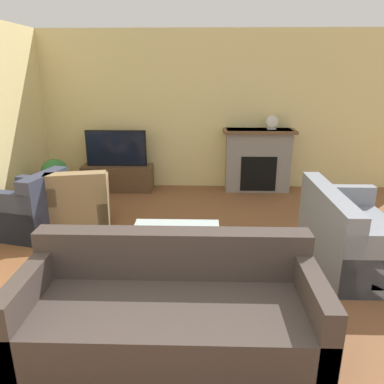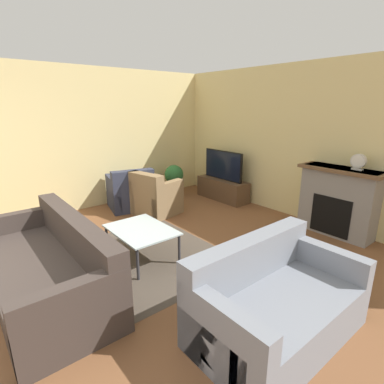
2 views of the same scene
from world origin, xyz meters
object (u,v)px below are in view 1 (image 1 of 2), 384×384
armchair_by_window (31,211)px  potted_plant (55,175)px  armchair_accent (80,206)px  couch_loveseat (353,237)px  mantel_clock (272,122)px  tv (116,148)px  coffee_table (175,235)px  couch_sectional (171,312)px

armchair_by_window → potted_plant: armchair_by_window is taller
armchair_accent → potted_plant: size_ratio=1.24×
couch_loveseat → mantel_clock: 2.80m
tv → coffee_table: bearing=-66.0°
couch_loveseat → couch_sectional: bearing=126.2°
couch_sectional → armchair_by_window: 2.85m
tv → armchair_accent: bearing=-95.2°
tv → couch_loveseat: (3.16, -2.50, -0.47)m
coffee_table → armchair_accent: bearing=141.7°
couch_sectional → coffee_table: 1.18m
armchair_accent → mantel_clock: mantel_clock is taller
tv → armchair_by_window: tv is taller
couch_sectional → couch_loveseat: size_ratio=1.42×
potted_plant → armchair_by_window: bearing=-84.5°
couch_loveseat → mantel_clock: mantel_clock is taller
potted_plant → armchair_accent: bearing=-54.0°
tv → armchair_by_window: size_ratio=1.09×
mantel_clock → potted_plant: bearing=-167.2°
couch_sectional → armchair_by_window: size_ratio=2.34×
couch_sectional → couch_loveseat: bearing=36.2°
couch_sectional → potted_plant: 3.82m
armchair_accent → coffee_table: bearing=129.6°
tv → coffee_table: (1.21, -2.72, -0.37)m
coffee_table → tv: bearing=114.0°
coffee_table → mantel_clock: mantel_clock is taller
armchair_by_window → potted_plant: (-0.11, 1.15, 0.16)m
mantel_clock → couch_loveseat: bearing=-79.1°
armchair_by_window → coffee_table: (1.94, -0.87, 0.08)m
potted_plant → mantel_clock: 3.67m
couch_loveseat → armchair_accent: same height
coffee_table → potted_plant: 2.88m
tv → mantel_clock: 2.70m
mantel_clock → couch_sectional: bearing=-109.4°
couch_loveseat → armchair_accent: 3.42m
tv → coffee_table: 3.00m
couch_sectional → potted_plant: (-2.10, 3.20, 0.17)m
coffee_table → potted_plant: size_ratio=1.30×
couch_sectional → potted_plant: couch_sectional is taller
tv → armchair_by_window: 2.04m
couch_loveseat → coffee_table: bearing=96.5°
tv → coffee_table: tv is taller
armchair_by_window → couch_sectional: bearing=57.6°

